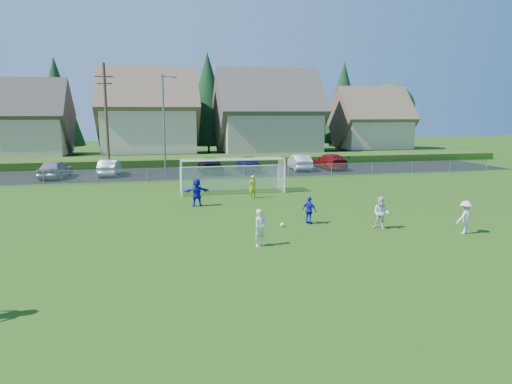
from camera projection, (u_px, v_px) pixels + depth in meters
ground at (300, 263)px, 17.61m from camera, size 160.00×160.00×0.00m
asphalt_lot at (213, 172)px, 44.05m from camera, size 60.00×60.00×0.00m
grass_embankment at (204, 160)px, 51.20m from camera, size 70.00×6.00×0.80m
soccer_ball at (282, 225)px, 23.07m from camera, size 0.22×0.22×0.22m
player_white_a at (260, 228)px, 19.67m from camera, size 0.71×0.63×1.63m
player_white_b at (381, 213)px, 22.54m from camera, size 1.00×0.98×1.62m
player_white_c at (465, 217)px, 21.71m from camera, size 1.14×0.82×1.59m
player_blue_a at (309, 210)px, 23.60m from camera, size 0.78×0.88×1.43m
player_blue_b at (197, 192)px, 28.02m from camera, size 1.61×0.52×1.74m
goalkeeper at (252, 187)px, 30.66m from camera, size 0.66×0.54×1.56m
car_a at (55, 169)px, 39.95m from camera, size 2.48×4.89×1.60m
car_b at (109, 167)px, 41.65m from camera, size 1.80×4.50×1.46m
car_d at (210, 165)px, 43.22m from camera, size 2.21×5.21×1.50m
car_e at (248, 164)px, 44.03m from camera, size 2.11×4.83×1.62m
car_f at (300, 162)px, 45.62m from camera, size 2.03×4.82×1.55m
car_g at (330, 161)px, 46.43m from camera, size 2.28×5.35×1.54m
soccer_goal at (232, 170)px, 32.76m from camera, size 7.42×1.90×2.50m
chainlink_fence at (221, 173)px, 38.66m from camera, size 52.06×0.06×1.20m
streetlight at (164, 122)px, 40.83m from camera, size 1.38×0.18×9.00m
utility_pole at (106, 119)px, 40.67m from camera, size 1.60×0.26×10.00m
houses_row at (213, 99)px, 57.59m from camera, size 53.90×11.45×13.27m
tree_row at (201, 103)px, 63.50m from camera, size 65.98×12.36×13.80m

